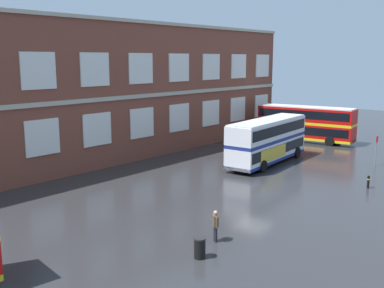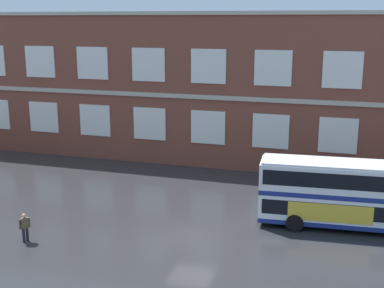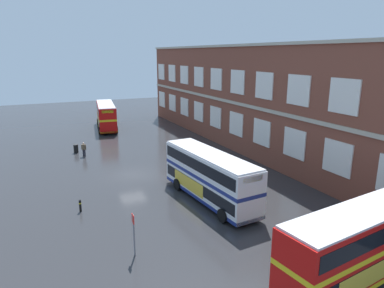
% 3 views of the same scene
% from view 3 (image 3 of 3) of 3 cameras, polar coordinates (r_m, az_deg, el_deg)
% --- Properties ---
extents(ground_plane, '(120.00, 120.00, 0.00)m').
position_cam_3_polar(ground_plane, '(36.37, -6.71, -4.58)').
color(ground_plane, '#2B2B2D').
extents(brick_terminal_building, '(57.49, 8.19, 12.94)m').
position_cam_3_polar(brick_terminal_building, '(44.74, 11.76, 7.14)').
color(brick_terminal_building, brown).
rests_on(brick_terminal_building, ground).
extents(double_decker_near, '(11.26, 4.14, 4.07)m').
position_cam_3_polar(double_decker_near, '(58.36, -13.83, 4.55)').
color(double_decker_near, red).
rests_on(double_decker_near, ground).
extents(double_decker_middle, '(11.17, 3.51, 4.07)m').
position_cam_3_polar(double_decker_middle, '(28.78, 2.88, -5.19)').
color(double_decker_middle, silver).
rests_on(double_decker_middle, ground).
extents(double_decker_far, '(3.88, 11.23, 4.07)m').
position_cam_3_polar(double_decker_far, '(21.35, 26.20, -14.14)').
color(double_decker_far, red).
rests_on(double_decker_far, ground).
extents(waiting_passenger, '(0.48, 0.56, 1.70)m').
position_cam_3_polar(waiting_passenger, '(43.25, -17.24, -0.75)').
color(waiting_passenger, black).
rests_on(waiting_passenger, ground).
extents(bus_stand_flag, '(0.44, 0.10, 2.70)m').
position_cam_3_polar(bus_stand_flag, '(21.67, -9.49, -13.82)').
color(bus_stand_flag, slate).
rests_on(bus_stand_flag, ground).
extents(station_litter_bin, '(0.60, 0.60, 1.03)m').
position_cam_3_polar(station_litter_bin, '(45.30, -18.41, -0.71)').
color(station_litter_bin, black).
rests_on(station_litter_bin, ground).
extents(safety_bollard_west, '(0.19, 0.19, 0.95)m').
position_cam_3_polar(safety_bollard_west, '(28.68, -17.77, -9.55)').
color(safety_bollard_west, black).
rests_on(safety_bollard_west, ground).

